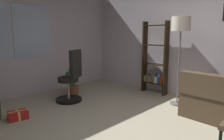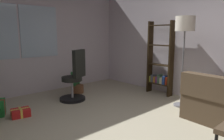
{
  "view_description": "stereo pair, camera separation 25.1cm",
  "coord_description": "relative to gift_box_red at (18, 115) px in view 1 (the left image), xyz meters",
  "views": [
    {
      "loc": [
        -2.21,
        -1.63,
        1.45
      ],
      "look_at": [
        0.32,
        0.77,
        0.84
      ],
      "focal_mm": 33.69,
      "sensor_mm": 36.0,
      "label": 1
    },
    {
      "loc": [
        -2.03,
        -1.81,
        1.45
      ],
      "look_at": [
        0.32,
        0.77,
        0.84
      ],
      "focal_mm": 33.69,
      "sensor_mm": 36.0,
      "label": 2
    }
  ],
  "objects": [
    {
      "name": "bookshelf",
      "position": [
        3.01,
        -0.79,
        0.68
      ],
      "size": [
        0.18,
        0.64,
        1.74
      ],
      "color": "black",
      "rests_on": "ground_plane"
    },
    {
      "name": "office_chair",
      "position": [
        1.21,
        0.14,
        0.37
      ],
      "size": [
        0.56,
        0.57,
        1.12
      ],
      "color": "black",
      "rests_on": "ground_plane"
    },
    {
      "name": "floor_lamp",
      "position": [
        2.6,
        -1.6,
        1.44
      ],
      "size": [
        0.37,
        0.37,
        1.77
      ],
      "color": "slate",
      "rests_on": "ground_plane"
    },
    {
      "name": "gift_box_red",
      "position": [
        0.0,
        0.0,
        0.0
      ],
      "size": [
        0.34,
        0.27,
        0.15
      ],
      "color": "red",
      "rests_on": "ground_plane"
    },
    {
      "name": "wall_right_with_frames",
      "position": [
        3.28,
        -1.88,
        1.28
      ],
      "size": [
        0.12,
        6.34,
        2.71
      ],
      "color": "silver",
      "rests_on": "ground_plane"
    },
    {
      "name": "potted_plant",
      "position": [
        1.58,
        0.63,
        0.17
      ],
      "size": [
        0.37,
        0.43,
        0.63
      ],
      "color": "brown",
      "rests_on": "ground_plane"
    },
    {
      "name": "wall_back_with_windows",
      "position": [
        0.84,
        1.34,
        1.29
      ],
      "size": [
        4.74,
        0.12,
        2.71
      ],
      "color": "silver",
      "rests_on": "ground_plane"
    }
  ]
}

